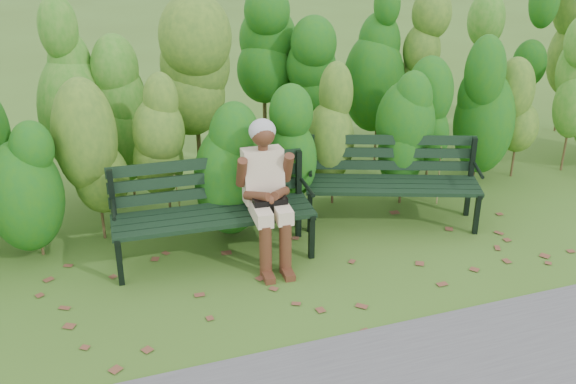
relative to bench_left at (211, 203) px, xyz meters
name	(u,v)px	position (x,y,z in m)	size (l,w,h in m)	color
ground	(300,279)	(0.66, -0.73, -0.57)	(80.00, 80.00, 0.00)	#39591C
hedge_band	(243,96)	(0.66, 1.13, 0.69)	(11.04, 1.67, 2.42)	#47381E
leaf_litter	(278,281)	(0.45, -0.70, -0.57)	(6.05, 2.18, 0.01)	brown
bench_left	(211,203)	(0.00, 0.00, 0.00)	(1.96, 0.75, 0.97)	black
bench_right	(392,174)	(2.02, 0.13, -0.03)	(1.93, 1.21, 0.92)	black
seated_woman	(266,184)	(0.49, -0.23, 0.22)	(0.56, 0.82, 1.40)	beige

